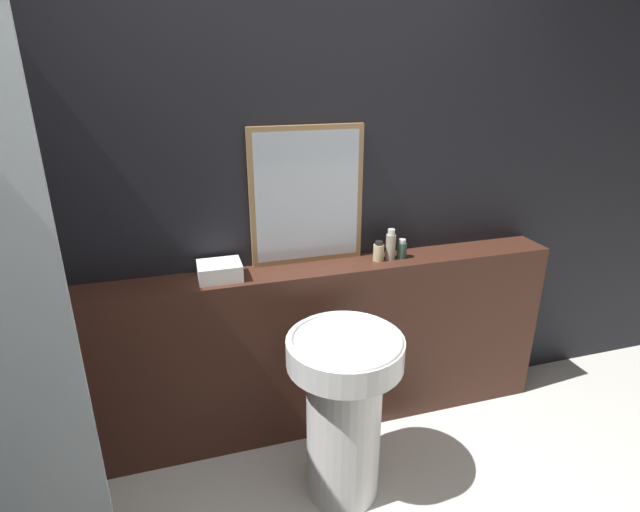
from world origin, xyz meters
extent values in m
cube|color=black|center=(0.00, 1.45, 1.25)|extent=(8.00, 0.06, 2.50)
cube|color=#422319|center=(0.00, 1.31, 0.48)|extent=(2.75, 0.23, 0.95)
cylinder|color=white|center=(0.06, 0.82, 0.35)|extent=(0.34, 0.34, 0.70)
cylinder|color=white|center=(0.06, 0.82, 0.76)|extent=(0.51, 0.51, 0.12)
torus|color=white|center=(0.06, 0.82, 0.82)|extent=(0.49, 0.49, 0.02)
cube|color=#937047|center=(0.05, 1.40, 1.30)|extent=(0.57, 0.03, 0.69)
cube|color=#B2BCC6|center=(0.05, 1.40, 1.30)|extent=(0.52, 0.02, 0.64)
cube|color=white|center=(-0.41, 1.31, 0.99)|extent=(0.20, 0.16, 0.08)
cylinder|color=#C6B284|center=(0.41, 1.31, 1.00)|extent=(0.06, 0.06, 0.09)
cylinder|color=black|center=(0.41, 1.31, 1.05)|extent=(0.04, 0.04, 0.02)
cylinder|color=gray|center=(0.47, 1.31, 1.02)|extent=(0.05, 0.05, 0.13)
cylinder|color=silver|center=(0.47, 1.31, 1.10)|extent=(0.04, 0.04, 0.03)
cylinder|color=#2D4C3D|center=(0.54, 1.31, 1.00)|extent=(0.05, 0.05, 0.08)
cylinder|color=silver|center=(0.54, 1.31, 1.05)|extent=(0.04, 0.04, 0.02)
camera|label=1|loc=(-0.57, -0.91, 1.92)|focal=28.00mm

